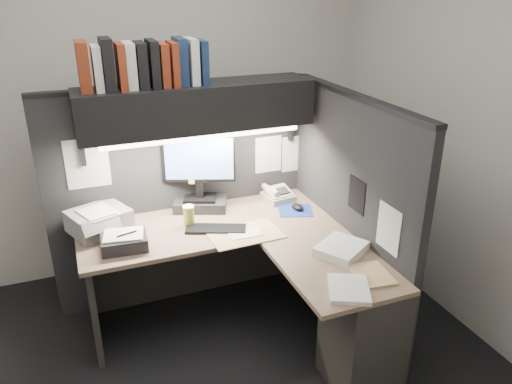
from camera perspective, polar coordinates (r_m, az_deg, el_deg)
floor at (r=3.37m, az=-4.13°, el=-19.20°), size 3.50×3.50×0.00m
wall_back at (r=4.07m, az=-11.20°, el=9.62°), size 3.50×0.04×2.70m
wall_front at (r=1.46m, az=13.21°, el=-16.52°), size 3.50×0.04×2.70m
wall_right at (r=3.55m, az=23.36°, el=6.20°), size 0.04×3.00×2.70m
partition_back at (r=3.71m, az=-8.40°, el=-0.46°), size 1.90×0.06×1.60m
partition_right at (r=3.41m, az=10.43°, el=-2.81°), size 0.06×1.50×1.60m
desk at (r=3.22m, az=3.05°, el=-11.52°), size 1.70×1.53×0.73m
overhead_shelf at (r=3.34m, az=-6.76°, el=9.67°), size 1.55×0.34×0.30m
task_light_tube at (r=3.26m, az=-5.96°, el=6.24°), size 1.32×0.04×0.04m
monitor at (r=3.57m, az=-6.50°, el=1.34°), size 0.50×0.34×0.56m
keyboard at (r=3.34m, az=-4.60°, el=-4.23°), size 0.42×0.28×0.02m
mousepad at (r=3.62m, az=4.52°, el=-2.11°), size 0.30×0.28×0.00m
mouse at (r=3.62m, az=4.75°, el=-1.69°), size 0.08×0.11×0.04m
telephone at (r=3.76m, az=2.53°, el=-0.36°), size 0.23×0.23×0.08m
coffee_cup at (r=3.39m, az=-7.68°, el=-2.80°), size 0.08×0.08×0.14m
printer at (r=3.46m, az=-17.50°, el=-3.11°), size 0.44×0.41×0.14m
notebook_stack at (r=3.22m, az=-14.83°, el=-5.48°), size 0.29×0.25×0.08m
open_folder at (r=3.28m, az=-1.27°, el=-4.82°), size 0.48×0.32×0.01m
paper_stack_a at (r=3.10m, az=9.72°, el=-6.41°), size 0.37×0.36×0.06m
paper_stack_b at (r=2.76m, az=10.56°, el=-10.85°), size 0.31×0.33×0.03m
manila_stack at (r=2.92m, az=13.09°, el=-9.21°), size 0.22×0.27×0.01m
binder_row at (r=3.23m, az=-12.78°, el=14.04°), size 0.78×0.26×0.31m
pinned_papers at (r=3.39m, az=-0.72°, el=2.12°), size 1.76×1.31×0.51m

